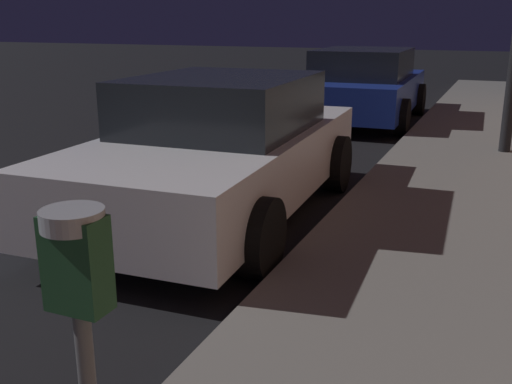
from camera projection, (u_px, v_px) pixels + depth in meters
name	position (u px, v px, depth m)	size (l,w,h in m)	color
parking_meter	(80.00, 307.00, 1.80)	(0.19, 0.19, 1.29)	#59595B
car_white	(221.00, 149.00, 6.03)	(2.22, 4.35, 1.43)	silver
car_blue	(364.00, 86.00, 11.62)	(2.21, 4.26, 1.43)	navy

